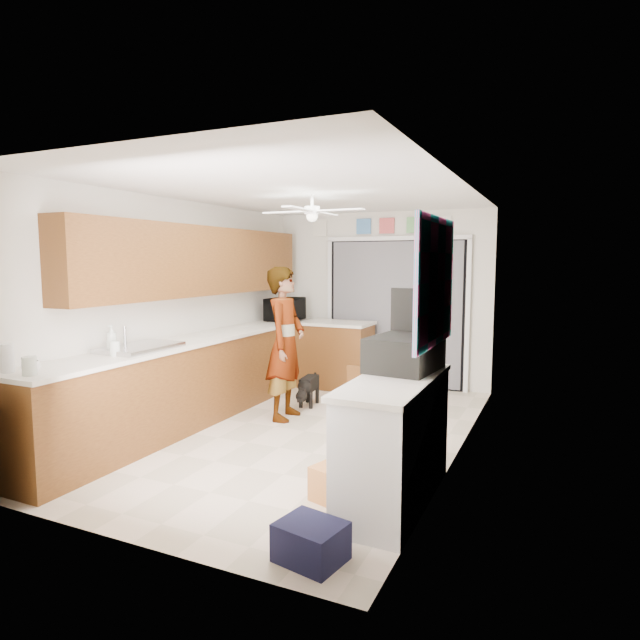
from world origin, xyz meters
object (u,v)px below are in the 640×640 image
(cup, at_px, (31,367))
(navy_crate, at_px, (311,542))
(paper_towel_roll, at_px, (7,358))
(suitcase, at_px, (405,353))
(cardboard_box, at_px, (342,485))
(soap_bottle, at_px, (112,339))
(microwave, at_px, (285,309))
(dog, at_px, (309,389))
(man, at_px, (286,343))

(cup, distance_m, navy_crate, 2.52)
(paper_towel_roll, bearing_deg, suitcase, 26.49)
(cardboard_box, xyz_separation_m, navy_crate, (0.13, -0.81, -0.01))
(soap_bottle, bearing_deg, cardboard_box, -3.29)
(microwave, bearing_deg, paper_towel_roll, 174.94)
(cup, height_order, cardboard_box, cup)
(microwave, bearing_deg, dog, -139.54)
(microwave, relative_size, paper_towel_roll, 2.64)
(navy_crate, bearing_deg, dog, 115.98)
(suitcase, bearing_deg, navy_crate, -92.39)
(cup, xyz_separation_m, man, (0.82, 2.57, -0.12))
(soap_bottle, xyz_separation_m, man, (0.99, 1.59, -0.20))
(man, bearing_deg, cardboard_box, -147.05)
(dog, bearing_deg, navy_crate, -71.23)
(cup, height_order, paper_towel_roll, paper_towel_roll)
(microwave, bearing_deg, cardboard_box, -147.28)
(microwave, relative_size, man, 0.34)
(soap_bottle, bearing_deg, microwave, 86.64)
(cup, height_order, suitcase, suitcase)
(cup, relative_size, dog, 0.25)
(cup, xyz_separation_m, cardboard_box, (2.23, 0.83, -0.86))
(dog, bearing_deg, cup, -112.03)
(man, bearing_deg, navy_crate, -155.01)
(microwave, relative_size, suitcase, 0.93)
(suitcase, height_order, dog, suitcase)
(suitcase, xyz_separation_m, navy_crate, (-0.19, -1.32, -0.96))
(suitcase, height_order, cardboard_box, suitcase)
(paper_towel_roll, relative_size, cardboard_box, 0.53)
(microwave, height_order, cardboard_box, microwave)
(navy_crate, height_order, man, man)
(microwave, distance_m, dog, 1.52)
(cup, relative_size, suitcase, 0.21)
(soap_bottle, xyz_separation_m, cup, (0.17, -0.97, -0.08))
(suitcase, bearing_deg, man, 150.73)
(cup, xyz_separation_m, paper_towel_roll, (-0.22, -0.03, 0.06))
(cardboard_box, bearing_deg, dog, 121.04)
(microwave, xyz_separation_m, paper_towel_roll, (-0.23, -4.10, -0.05))
(soap_bottle, bearing_deg, paper_towel_roll, -92.88)
(man, height_order, dog, man)
(suitcase, height_order, man, man)
(paper_towel_roll, height_order, suitcase, suitcase)
(paper_towel_roll, relative_size, navy_crate, 0.58)
(microwave, xyz_separation_m, cup, (-0.01, -4.06, -0.11))
(suitcase, xyz_separation_m, cardboard_box, (-0.32, -0.51, -0.94))
(cardboard_box, distance_m, navy_crate, 0.82)
(paper_towel_roll, relative_size, dog, 0.43)
(man, bearing_deg, microwave, 22.34)
(paper_towel_roll, distance_m, suitcase, 3.10)
(cardboard_box, relative_size, dog, 0.81)
(dog, bearing_deg, paper_towel_roll, -115.52)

